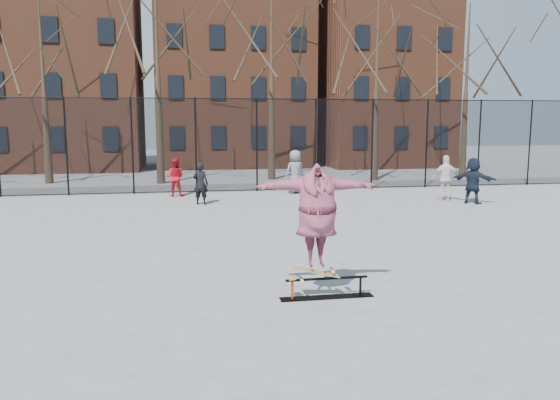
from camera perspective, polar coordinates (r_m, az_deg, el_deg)
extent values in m
plane|color=slate|center=(10.97, 0.63, -7.84)|extent=(100.00, 100.00, 0.00)
cube|color=black|center=(9.67, 4.89, -10.08)|extent=(1.65, 0.25, 0.01)
cylinder|color=red|center=(9.48, 1.29, -9.38)|extent=(0.04, 0.04, 0.34)
cylinder|color=black|center=(9.79, 8.40, -8.90)|extent=(0.04, 0.04, 0.34)
cylinder|color=black|center=(9.57, 4.92, -8.18)|extent=(1.45, 0.05, 0.05)
imported|color=#613C98|center=(9.29, 3.88, -2.26)|extent=(2.19, 0.65, 1.77)
imported|color=black|center=(20.06, -8.30, 1.71)|extent=(0.65, 0.54, 1.54)
imported|color=red|center=(22.46, -10.92, 2.36)|extent=(0.86, 0.73, 1.55)
imported|color=silver|center=(21.58, 16.95, 2.17)|extent=(1.10, 0.69, 1.75)
imported|color=#171F2F|center=(21.30, 19.53, 1.92)|extent=(1.46, 1.49, 1.71)
imported|color=slate|center=(22.93, 1.60, 2.97)|extent=(1.04, 0.85, 1.83)
cylinder|color=black|center=(23.82, -21.44, 5.23)|extent=(0.07, 0.07, 4.00)
cylinder|color=black|center=(23.46, -15.18, 5.47)|extent=(0.07, 0.07, 4.00)
cylinder|color=black|center=(23.38, -8.79, 5.65)|extent=(0.07, 0.07, 4.00)
cylinder|color=black|center=(23.59, -2.43, 5.77)|extent=(0.07, 0.07, 4.00)
cylinder|color=black|center=(24.07, 3.74, 5.81)|extent=(0.07, 0.07, 4.00)
cylinder|color=black|center=(24.83, 9.61, 5.79)|extent=(0.07, 0.07, 4.00)
cylinder|color=black|center=(25.82, 15.07, 5.71)|extent=(0.07, 0.07, 4.00)
cylinder|color=black|center=(27.03, 20.09, 5.60)|extent=(0.07, 0.07, 4.00)
cylinder|color=black|center=(28.42, 24.65, 5.46)|extent=(0.07, 0.07, 4.00)
cube|color=black|center=(23.45, -5.35, 5.72)|extent=(34.00, 0.01, 4.00)
cylinder|color=black|center=(23.45, -5.42, 10.51)|extent=(34.00, 0.04, 0.04)
cone|color=black|center=(28.90, -23.36, 6.18)|extent=(0.40, 0.40, 4.62)
cone|color=black|center=(26.88, -12.43, 6.55)|extent=(0.40, 0.40, 4.62)
cone|color=black|center=(28.51, -1.14, 6.84)|extent=(0.40, 0.40, 4.62)
cone|color=black|center=(28.65, 10.28, 6.71)|extent=(0.40, 0.40, 4.62)
cone|color=black|center=(32.13, 18.75, 6.57)|extent=(0.40, 0.40, 4.62)
cube|color=brown|center=(37.14, -21.56, 12.32)|extent=(9.00, 7.00, 12.00)
cube|color=brown|center=(36.67, -4.83, 13.70)|extent=(10.00, 7.00, 13.00)
cube|color=brown|center=(38.84, 10.37, 11.81)|extent=(8.00, 7.00, 11.00)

